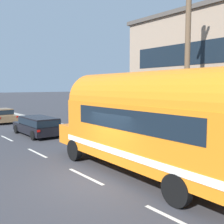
% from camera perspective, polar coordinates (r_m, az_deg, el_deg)
% --- Properties ---
extents(ground_plane, '(300.00, 300.00, 0.00)m').
position_cam_1_polar(ground_plane, '(10.34, -3.46, -14.58)').
color(ground_plane, '#38383D').
extents(lane_markings, '(3.97, 80.00, 0.01)m').
position_cam_1_polar(lane_markings, '(22.33, -16.30, -3.85)').
color(lane_markings, silver).
rests_on(lane_markings, ground).
extents(sidewalk_slab, '(2.14, 90.00, 0.15)m').
position_cam_1_polar(sidewalk_slab, '(21.08, -8.16, -4.04)').
color(sidewalk_slab, '#ADA89E').
rests_on(sidewalk_slab, ground).
extents(utility_pole, '(1.80, 0.24, 8.50)m').
position_cam_1_polar(utility_pole, '(12.42, 15.73, 9.35)').
color(utility_pole, brown).
rests_on(utility_pole, ground).
extents(painted_bus, '(2.81, 10.73, 4.12)m').
position_cam_1_polar(painted_bus, '(10.21, 8.74, -1.55)').
color(painted_bus, orange).
rests_on(painted_bus, ground).
extents(car_lead, '(2.02, 4.78, 1.37)m').
position_cam_1_polar(car_lead, '(19.97, -15.61, -2.61)').
color(car_lead, black).
rests_on(car_lead, ground).
extents(car_second, '(1.99, 4.46, 1.37)m').
position_cam_1_polar(car_second, '(28.43, -22.54, -0.60)').
color(car_second, olive).
rests_on(car_second, ground).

